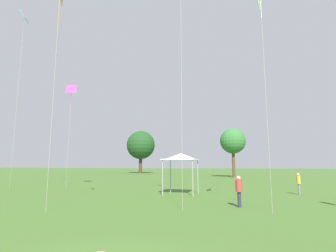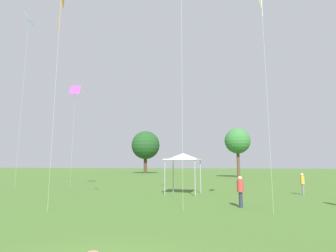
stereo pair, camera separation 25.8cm
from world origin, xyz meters
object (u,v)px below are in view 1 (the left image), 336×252
object	(u,v)px
canopy_tent	(181,157)
distant_tree_1	(233,141)
kite_4	(71,92)
person_standing_0	(299,182)
distant_tree_0	(141,145)
kite_1	(24,23)
person_standing_1	(239,189)

from	to	relation	value
canopy_tent	distant_tree_1	bearing A→B (deg)	79.31
kite_4	canopy_tent	bearing A→B (deg)	15.89
person_standing_0	distant_tree_0	distance (m)	50.29
kite_1	person_standing_0	bearing A→B (deg)	-67.90
canopy_tent	kite_1	world-z (taller)	kite_1
canopy_tent	distant_tree_1	world-z (taller)	distant_tree_1
person_standing_1	canopy_tent	world-z (taller)	canopy_tent
distant_tree_0	distant_tree_1	xyz separation A→B (m)	(22.12, -17.13, -0.86)
canopy_tent	person_standing_0	bearing A→B (deg)	9.71
person_standing_0	distant_tree_0	size ratio (longest dim) A/B	0.15
canopy_tent	kite_4	bearing A→B (deg)	164.65
canopy_tent	distant_tree_0	world-z (taller)	distant_tree_0
person_standing_1	canopy_tent	bearing A→B (deg)	-45.07
person_standing_0	person_standing_1	xyz separation A→B (m)	(-4.72, -6.83, 0.00)
person_standing_0	canopy_tent	world-z (taller)	canopy_tent
kite_1	distant_tree_1	xyz separation A→B (m)	(21.17, 25.89, -9.99)
person_standing_0	canopy_tent	size ratio (longest dim) A/B	0.51
distant_tree_0	distant_tree_1	world-z (taller)	distant_tree_0
person_standing_1	distant_tree_0	distance (m)	54.24
person_standing_0	person_standing_1	bearing A→B (deg)	118.41
person_standing_1	kite_1	xyz separation A→B (m)	(-19.91, 6.67, 15.26)
person_standing_0	person_standing_1	world-z (taller)	person_standing_1
person_standing_0	kite_4	xyz separation A→B (m)	(-20.09, 1.69, 8.45)
canopy_tent	kite_1	bearing A→B (deg)	175.33
kite_4	distant_tree_1	xyz separation A→B (m)	(16.63, 24.05, -3.18)
person_standing_1	distant_tree_0	size ratio (longest dim) A/B	0.15
person_standing_1	distant_tree_0	bearing A→B (deg)	-58.15
kite_1	distant_tree_0	distance (m)	43.99
person_standing_1	kite_4	size ratio (longest dim) A/B	0.16
person_standing_0	kite_4	bearing A→B (deg)	58.27
kite_4	distant_tree_0	xyz separation A→B (m)	(-5.49, 41.18, -2.32)
kite_4	distant_tree_0	world-z (taller)	distant_tree_0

